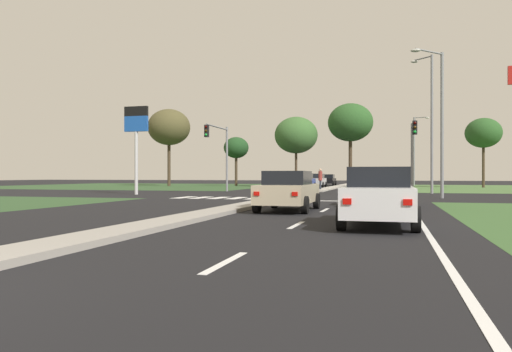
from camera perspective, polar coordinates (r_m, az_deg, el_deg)
The scene contains 34 objects.
ground_plane at distance 33.88m, azimuth 5.19°, elevation -2.25°, with size 200.00×200.00×0.00m, color black.
grass_verge_far_left at distance 65.85m, azimuth -13.17°, elevation -1.12°, with size 35.00×35.00×0.01m, color #2D4C28.
median_island_near at distance 15.58m, azimuth -7.35°, elevation -4.73°, with size 1.20×22.00×0.14m, color gray.
median_island_far at distance 58.63m, azimuth 9.53°, elevation -1.20°, with size 1.20×36.00×0.14m, color #ADA89E.
lane_dash_near at distance 7.82m, azimuth -3.59°, elevation -10.00°, with size 0.14×2.00×0.01m, color silver.
lane_dash_second at distance 13.58m, azimuth 4.72°, elevation -5.71°, with size 0.14×2.00×0.01m, color silver.
lane_dash_third at distance 19.49m, azimuth 8.01°, elevation -3.95°, with size 0.14×2.00×0.01m, color silver.
lane_dash_fourth at distance 25.44m, azimuth 9.75°, elevation -3.01°, with size 0.14×2.00×0.01m, color silver.
edge_line_right at distance 15.40m, azimuth 18.56°, elevation -5.03°, with size 0.14×24.00×0.01m, color silver.
stop_bar_near at distance 26.44m, azimuth 10.62°, elevation -2.90°, with size 6.40×0.50×0.01m, color silver.
crosswalk_bar_near at distance 30.76m, azimuth -8.40°, elevation -2.48°, with size 0.70×2.80×0.01m, color silver.
crosswalk_bar_second at distance 30.31m, azimuth -6.41°, elevation -2.52°, with size 0.70×2.80×0.01m, color silver.
crosswalk_bar_third at distance 29.90m, azimuth -4.36°, elevation -2.55°, with size 0.70×2.80×0.01m, color silver.
crosswalk_bar_fourth at distance 29.54m, azimuth -2.26°, elevation -2.58°, with size 0.70×2.80×0.01m, color silver.
crosswalk_bar_fifth at distance 29.21m, azimuth -0.11°, elevation -2.61°, with size 0.70×2.80×0.01m, color silver.
crosswalk_bar_sixth at distance 28.92m, azimuth 2.09°, elevation -2.64°, with size 0.70×2.80×0.01m, color silver.
car_white_near at distance 13.75m, azimuth 14.15°, elevation -2.27°, with size 1.98×4.62×1.59m.
car_silver_second at distance 56.66m, azimuth 7.01°, elevation -0.51°, with size 2.10×4.30×1.57m.
car_beige_third at distance 18.98m, azimuth 3.78°, elevation -1.70°, with size 2.00×4.43×1.54m.
car_blue_fourth at distance 47.63m, azimuth 5.52°, elevation -0.61°, with size 2.00×4.47×1.58m.
car_navy_fifth at distance 22.71m, azimuth 14.27°, elevation -1.37°, with size 2.05×4.56×1.57m.
car_black_sixth at distance 66.67m, azimuth 8.36°, elevation -0.44°, with size 2.01×4.45×1.52m.
traffic_signal_far_right at distance 38.16m, azimuth 17.81°, elevation 3.67°, with size 0.32×5.03×5.43m.
traffic_signal_far_left at distance 40.46m, azimuth -4.27°, elevation 3.60°, with size 0.32×5.15×5.56m.
street_lamp_second at distance 31.42m, azimuth 20.57°, elevation 6.61°, with size 1.98×1.98×8.76m.
street_lamp_third at distance 39.24m, azimuth 19.64°, elevation 6.44°, with size 1.58×1.34×10.41m.
street_lamp_fourth at distance 67.92m, azimuth 18.06°, elevation 3.17°, with size 1.97×0.85×9.07m.
pedestrian_at_median at distance 43.77m, azimuth 7.50°, elevation -0.08°, with size 0.34×0.34×1.84m.
fuel_price_totem at distance 36.27m, azimuth -13.77°, elevation 5.22°, with size 1.80×0.24×6.32m.
treeline_near at distance 64.72m, azimuth -10.10°, elevation 5.59°, with size 5.49×5.49×9.96m.
treeline_second at distance 64.83m, azimuth -2.33°, elevation 3.28°, with size 3.30×3.30×6.45m.
treeline_third at distance 58.47m, azimuth 4.69°, elevation 4.75°, with size 5.11×5.11×8.33m.
treeline_fourth at distance 59.47m, azimuth 10.93°, elevation 6.11°, with size 5.31×5.31×9.92m.
treeline_fifth at distance 61.10m, azimuth 24.96°, elevation 4.55°, with size 3.96×3.96×7.86m.
Camera 1 is at (6.01, -3.31, 1.37)m, focal length 34.35 mm.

